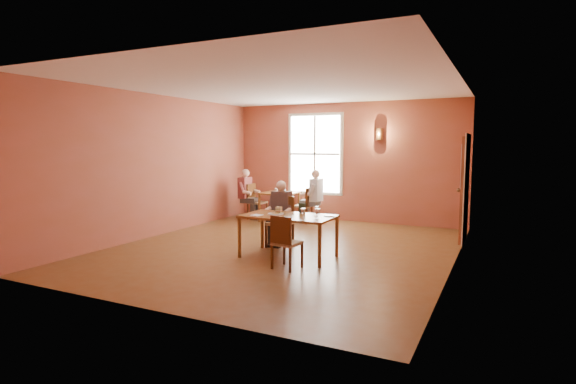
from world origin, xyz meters
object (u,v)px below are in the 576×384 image
at_px(chair_diner_main, 280,222).
at_px(diner_white, 304,197).
at_px(diner_main, 279,216).
at_px(chair_empty, 287,242).
at_px(chair_diner_maroon, 257,202).
at_px(second_table, 279,207).
at_px(diner_maroon, 256,195).
at_px(chair_diner_white, 303,205).
at_px(main_table, 288,236).

relative_size(chair_diner_main, diner_white, 0.75).
distance_m(diner_main, chair_empty, 1.52).
bearing_deg(diner_white, chair_diner_maroon, 90.00).
relative_size(second_table, diner_maroon, 0.66).
height_order(diner_main, chair_diner_white, diner_main).
relative_size(chair_diner_main, chair_empty, 1.12).
distance_m(second_table, diner_white, 0.73).
bearing_deg(chair_diner_maroon, diner_main, 36.94).
bearing_deg(diner_main, diner_maroon, -52.65).
relative_size(diner_main, chair_empty, 1.41).
height_order(main_table, diner_maroon, diner_maroon).
height_order(chair_empty, diner_white, diner_white).
height_order(second_table, diner_maroon, diner_maroon).
distance_m(chair_diner_main, chair_empty, 1.53).
bearing_deg(chair_empty, chair_diner_white, 118.89).
distance_m(chair_diner_main, diner_maroon, 3.31).
bearing_deg(chair_diner_white, diner_maroon, 90.00).
bearing_deg(chair_diner_main, main_table, 127.57).
bearing_deg(main_table, diner_maroon, 127.65).
relative_size(diner_white, chair_diner_maroon, 1.39).
distance_m(diner_main, chair_diner_white, 2.74).
distance_m(second_table, diner_maroon, 0.73).
distance_m(chair_empty, diner_white, 4.19).
distance_m(main_table, chair_diner_maroon, 4.11).
distance_m(main_table, second_table, 3.75).
height_order(chair_diner_main, chair_empty, chair_diner_main).
distance_m(chair_diner_white, chair_diner_maroon, 1.30).
height_order(diner_main, chair_diner_maroon, diner_main).
xyz_separation_m(diner_main, chair_diner_maroon, (-1.99, 2.65, -0.14)).
relative_size(main_table, diner_maroon, 1.24).
distance_m(chair_empty, chair_diner_white, 4.20).
distance_m(diner_main, chair_diner_maroon, 3.31).
relative_size(chair_diner_main, diner_main, 0.80).
bearing_deg(chair_diner_white, second_table, 90.00).
height_order(chair_diner_white, diner_maroon, diner_maroon).
bearing_deg(second_table, chair_diner_maroon, 180.00).
xyz_separation_m(diner_main, diner_white, (-0.66, 2.65, 0.04)).
bearing_deg(chair_diner_maroon, main_table, 37.32).
relative_size(chair_diner_white, chair_diner_maroon, 0.96).
height_order(main_table, diner_white, diner_white).
bearing_deg(second_table, diner_maroon, 180.00).
height_order(diner_white, chair_diner_maroon, diner_white).
height_order(chair_empty, chair_diner_white, chair_diner_white).
xyz_separation_m(chair_diner_main, second_table, (-1.34, 2.62, -0.11)).
distance_m(chair_diner_main, diner_white, 2.70).
xyz_separation_m(chair_diner_main, chair_empty, (0.80, -1.31, -0.05)).
bearing_deg(chair_diner_main, chair_diner_white, -75.23).
bearing_deg(chair_diner_main, second_table, -62.89).
relative_size(main_table, diner_white, 1.22).
xyz_separation_m(second_table, diner_maroon, (-0.68, 0.00, 0.27)).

